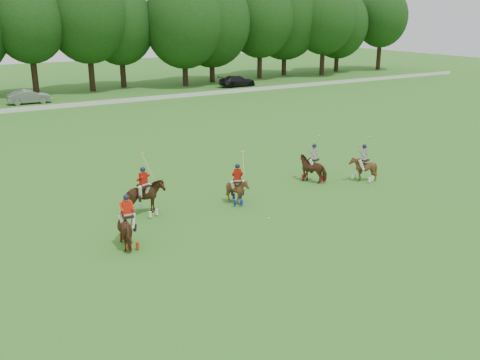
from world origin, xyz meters
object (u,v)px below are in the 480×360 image
polo_stripe_b (363,168)px  polo_ball (269,218)px  polo_red_b (144,197)px  polo_stripe_a (313,168)px  car_right (237,81)px  polo_red_c (238,190)px  car_mid (29,97)px  polo_red_a (128,228)px

polo_stripe_b → polo_ball: 8.37m
polo_red_b → polo_stripe_a: (10.35, -0.02, -0.07)m
car_right → polo_stripe_b: size_ratio=1.81×
polo_red_c → polo_stripe_a: size_ratio=0.96×
car_right → polo_red_b: 45.81m
polo_ball → polo_stripe_a: bearing=33.2°
car_mid → polo_ball: size_ratio=48.64×
car_right → car_mid: bearing=88.4°
car_mid → polo_ball: bearing=-173.7°
polo_ball → polo_red_b: bearing=142.8°
polo_red_b → polo_stripe_b: polo_red_b is taller
polo_ball → polo_red_c: bearing=93.4°
polo_stripe_b → car_right: bearing=69.5°
car_right → polo_stripe_b: 40.93m
polo_red_b → polo_red_c: 4.76m
polo_red_b → polo_stripe_b: bearing=-6.5°
car_right → polo_red_c: polo_red_c is taller
car_mid → car_right: 25.73m
car_mid → polo_stripe_a: polo_stripe_a is taller
car_mid → polo_red_b: 36.91m
polo_red_c → polo_stripe_a: (5.70, 0.99, 0.06)m
polo_red_a → polo_red_c: 6.90m
car_right → polo_red_a: (-29.09, -39.98, 0.11)m
polo_stripe_a → car_right: bearing=65.5°
polo_red_a → polo_stripe_a: 12.65m
polo_stripe_b → polo_ball: bearing=-164.8°
polo_red_c → polo_ball: polo_red_c is taller
polo_red_b → polo_stripe_a: bearing=-0.1°
car_mid → polo_red_b: bearing=179.3°
polo_red_b → car_right: bearing=53.6°
polo_red_a → polo_stripe_b: (14.77, 1.63, -0.05)m
polo_red_a → car_right: bearing=54.0°
polo_stripe_a → polo_stripe_b: bearing=-30.0°
car_mid → polo_red_c: (3.21, -37.89, 0.02)m
polo_ball → polo_stripe_b: bearing=15.2°
polo_red_b → polo_stripe_b: 12.93m
polo_stripe_a → polo_ball: size_ratio=30.84×
polo_red_c → polo_stripe_b: 8.21m
car_mid → polo_stripe_b: polo_stripe_b is taller
polo_stripe_a → polo_ball: (-5.54, -3.63, -0.76)m
car_right → polo_stripe_b: polo_stripe_b is taller
car_mid → polo_stripe_b: size_ratio=1.60×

